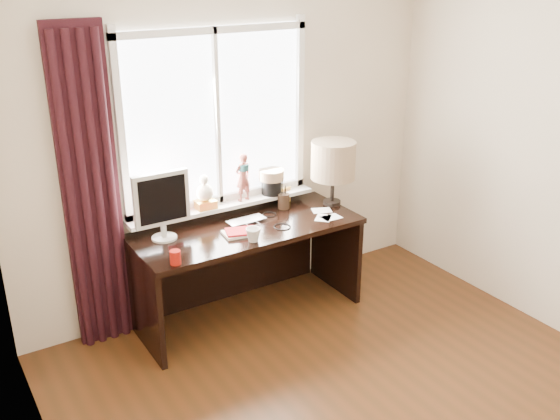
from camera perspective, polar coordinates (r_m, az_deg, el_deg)
wall_back at (r=4.78m, az=-4.29°, el=6.33°), size 3.50×0.00×2.60m
wall_left at (r=2.47m, az=-18.73°, el=-10.63°), size 0.00×4.00×2.60m
laptop at (r=4.68m, az=-3.09°, el=-0.98°), size 0.30×0.20×0.02m
mug at (r=4.35m, az=-2.47°, el=-2.23°), size 0.14×0.15×0.11m
red_cup at (r=4.09m, az=-9.55°, el=-4.29°), size 0.07×0.07×0.09m
window at (r=4.67m, az=-5.51°, el=6.00°), size 1.52×0.21×1.40m
curtain at (r=4.36m, az=-16.87°, el=1.32°), size 0.38×0.09×2.25m
desk at (r=4.79m, az=-3.54°, el=-3.79°), size 1.70×0.70×0.75m
monitor at (r=4.37m, az=-10.76°, el=0.72°), size 0.40×0.18×0.49m
notebook_stack at (r=4.47m, az=-3.71°, el=-2.06°), size 0.25×0.21×0.03m
brush_holder at (r=4.91m, az=0.34°, el=0.84°), size 0.09×0.09×0.25m
icon_frame at (r=5.02m, az=0.53°, el=1.36°), size 0.10×0.04×0.13m
table_lamp at (r=4.91m, az=4.89°, el=4.49°), size 0.35×0.35×0.52m
loose_papers at (r=4.81m, az=4.16°, el=-0.47°), size 0.26×0.30×0.00m
desk_cables at (r=4.68m, az=-0.99°, el=-1.02°), size 0.32×0.41×0.01m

